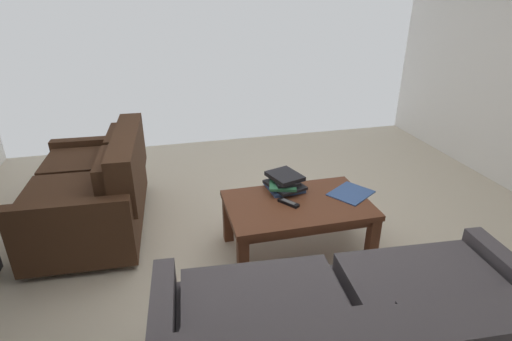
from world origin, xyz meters
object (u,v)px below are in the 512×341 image
at_px(coffee_table, 298,211).
at_px(tv_remote, 288,203).
at_px(book_stack, 284,182).
at_px(loose_magazine, 351,193).
at_px(loveseat_near, 96,189).

relative_size(coffee_table, tv_remote, 6.43).
bearing_deg(book_stack, loose_magazine, 157.13).
bearing_deg(tv_remote, loose_magazine, -175.64).
xyz_separation_m(loveseat_near, book_stack, (-1.39, 0.48, 0.13)).
bearing_deg(loose_magazine, book_stack, -146.10).
relative_size(loveseat_near, tv_remote, 8.58).
distance_m(coffee_table, loose_magazine, 0.43).
bearing_deg(loose_magazine, tv_remote, -118.88).
relative_size(book_stack, tv_remote, 2.10).
relative_size(loveseat_near, loose_magazine, 4.58).
height_order(loveseat_near, loose_magazine, loveseat_near).
xyz_separation_m(loveseat_near, tv_remote, (-1.35, 0.71, 0.08)).
bearing_deg(loose_magazine, coffee_table, -118.89).
distance_m(loveseat_near, coffee_table, 1.59).
height_order(coffee_table, book_stack, book_stack).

